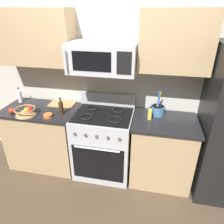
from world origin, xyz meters
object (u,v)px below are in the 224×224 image
(microwave, at_px, (102,58))
(bottle_vinegar, at_px, (20,95))
(utensil_crock, at_px, (158,110))
(fruit_basket, at_px, (26,111))
(bottle_soy, at_px, (61,107))
(bottle_oil, at_px, (150,114))
(apple_loose, at_px, (12,111))
(cutting_board, at_px, (62,104))
(range_oven, at_px, (104,143))
(prep_bowl, at_px, (48,115))

(microwave, bearing_deg, bottle_vinegar, 174.44)
(utensil_crock, relative_size, fruit_basket, 1.23)
(utensil_crock, height_order, bottle_vinegar, utensil_crock)
(bottle_vinegar, bearing_deg, bottle_soy, -17.73)
(microwave, distance_m, bottle_vinegar, 1.43)
(bottle_oil, relative_size, bottle_soy, 0.76)
(microwave, height_order, utensil_crock, microwave)
(apple_loose, bearing_deg, cutting_board, 37.16)
(range_oven, height_order, utensil_crock, utensil_crock)
(microwave, xyz_separation_m, fruit_basket, (-0.97, -0.23, -0.67))
(microwave, distance_m, bottle_oil, 0.88)
(utensil_crock, relative_size, bottle_soy, 1.41)
(utensil_crock, distance_m, bottle_soy, 1.24)
(range_oven, xyz_separation_m, bottle_oil, (0.59, 0.01, 0.52))
(bottle_oil, bearing_deg, bottle_vinegar, 175.56)
(apple_loose, xyz_separation_m, bottle_soy, (0.64, 0.12, 0.07))
(range_oven, xyz_separation_m, bottle_soy, (-0.53, -0.09, 0.54))
(fruit_basket, height_order, bottle_vinegar, bottle_vinegar)
(microwave, height_order, bottle_soy, microwave)
(fruit_basket, bearing_deg, bottle_vinegar, 131.06)
(utensil_crock, relative_size, cutting_board, 0.90)
(fruit_basket, bearing_deg, bottle_soy, 14.30)
(utensil_crock, xyz_separation_m, bottle_soy, (-1.22, -0.25, 0.04))
(fruit_basket, bearing_deg, bottle_oil, 7.53)
(utensil_crock, relative_size, prep_bowl, 2.84)
(bottle_oil, xyz_separation_m, bottle_vinegar, (-1.88, 0.15, 0.02))
(microwave, height_order, prep_bowl, microwave)
(apple_loose, relative_size, cutting_board, 0.22)
(utensil_crock, xyz_separation_m, apple_loose, (-1.86, -0.36, -0.03))
(utensil_crock, xyz_separation_m, prep_bowl, (-1.35, -0.36, -0.04))
(fruit_basket, bearing_deg, prep_bowl, 0.01)
(cutting_board, distance_m, bottle_oil, 1.26)
(fruit_basket, bearing_deg, microwave, 13.19)
(microwave, distance_m, fruit_basket, 1.21)
(bottle_oil, bearing_deg, microwave, 177.98)
(fruit_basket, xyz_separation_m, cutting_board, (0.32, 0.39, -0.04))
(microwave, xyz_separation_m, bottle_vinegar, (-1.28, 0.12, -0.62))
(utensil_crock, xyz_separation_m, bottle_oil, (-0.09, -0.15, 0.01))
(utensil_crock, bearing_deg, microwave, -169.05)
(range_oven, bearing_deg, bottle_oil, 0.63)
(prep_bowl, bearing_deg, bottle_oil, 9.33)
(microwave, xyz_separation_m, cutting_board, (-0.65, 0.17, -0.72))
(apple_loose, bearing_deg, bottle_soy, 10.17)
(apple_loose, relative_size, prep_bowl, 0.70)
(utensil_crock, xyz_separation_m, fruit_basket, (-1.66, -0.36, -0.01))
(bottle_soy, bearing_deg, fruit_basket, -165.70)
(cutting_board, distance_m, bottle_vinegar, 0.64)
(prep_bowl, bearing_deg, bottle_vinegar, 150.12)
(range_oven, bearing_deg, cutting_board, 163.41)
(prep_bowl, bearing_deg, apple_loose, -179.70)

